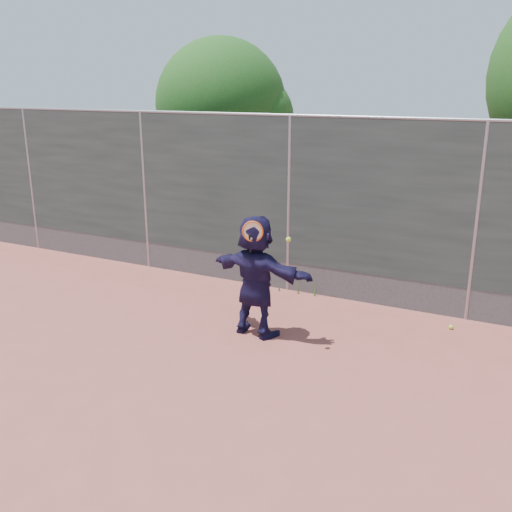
% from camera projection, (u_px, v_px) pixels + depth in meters
% --- Properties ---
extents(ground, '(80.00, 80.00, 0.00)m').
position_uv_depth(ground, '(176.00, 376.00, 7.09)').
color(ground, '#9E4C42').
rests_on(ground, ground).
extents(player, '(1.70, 0.77, 1.76)m').
position_uv_depth(player, '(256.00, 276.00, 8.06)').
color(player, '#1A1539').
rests_on(player, ground).
extents(ball_ground, '(0.07, 0.07, 0.07)m').
position_uv_depth(ball_ground, '(451.00, 327.00, 8.44)').
color(ball_ground, '#B9DC31').
rests_on(ball_ground, ground).
extents(fence, '(20.00, 0.06, 3.03)m').
position_uv_depth(fence, '(289.00, 201.00, 9.63)').
color(fence, '#38423D').
rests_on(fence, ground).
extents(swing_action, '(0.72, 0.17, 0.51)m').
position_uv_depth(swing_action, '(256.00, 233.00, 7.65)').
color(swing_action, '#DE5114').
rests_on(swing_action, ground).
extents(tree_left, '(3.15, 3.00, 4.53)m').
position_uv_depth(tree_left, '(228.00, 109.00, 13.06)').
color(tree_left, '#382314').
rests_on(tree_left, ground).
extents(weed_clump, '(0.68, 0.07, 0.30)m').
position_uv_depth(weed_clump, '(301.00, 287.00, 9.83)').
color(weed_clump, '#387226').
rests_on(weed_clump, ground).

